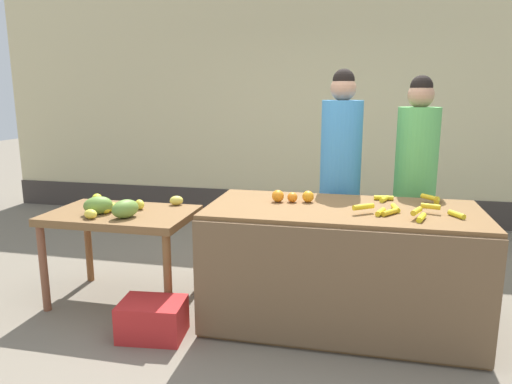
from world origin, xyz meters
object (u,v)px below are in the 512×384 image
object	(u,v)px
vendor_woman_blue_shirt	(340,181)
vendor_woman_green_shirt	(415,185)
produce_crate	(153,319)
produce_sack	(240,252)

from	to	relation	value
vendor_woman_blue_shirt	vendor_woman_green_shirt	world-z (taller)	vendor_woman_blue_shirt
vendor_woman_blue_shirt	vendor_woman_green_shirt	size ratio (longest dim) A/B	1.03
vendor_woman_green_shirt	produce_crate	xyz separation A→B (m)	(-1.81, -1.27, -0.78)
produce_sack	vendor_woman_green_shirt	bearing A→B (deg)	5.43
produce_crate	produce_sack	world-z (taller)	produce_sack
vendor_woman_blue_shirt	produce_crate	world-z (taller)	vendor_woman_blue_shirt
vendor_woman_green_shirt	vendor_woman_blue_shirt	bearing A→B (deg)	-173.65
produce_crate	produce_sack	size ratio (longest dim) A/B	0.82
vendor_woman_blue_shirt	produce_sack	size ratio (longest dim) A/B	3.48
vendor_woman_green_shirt	produce_sack	bearing A→B (deg)	-174.57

